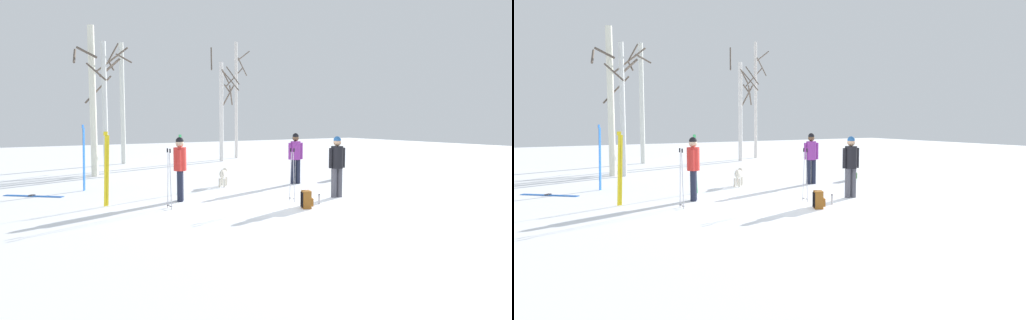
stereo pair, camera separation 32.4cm
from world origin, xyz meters
TOP-DOWN VIEW (x-y plane):
  - ground_plane at (0.00, 0.00)m, footprint 60.00×60.00m
  - person_0 at (-2.07, 1.68)m, footprint 0.34×0.47m
  - person_1 at (2.54, 2.77)m, footprint 0.51×0.34m
  - person_2 at (1.91, -0.05)m, footprint 0.52×0.34m
  - dog at (0.20, 3.54)m, footprint 0.59×0.73m
  - ski_pair_planted_0 at (-3.87, 4.95)m, footprint 0.14×0.20m
  - ski_pair_planted_1 at (-3.92, 1.99)m, footprint 0.20×0.10m
  - ski_pair_planted_2 at (-1.60, 2.79)m, footprint 0.21×0.14m
  - ski_pair_lying_0 at (-5.36, 4.56)m, footprint 1.47×1.32m
  - ski_poles_0 at (0.47, 0.10)m, footprint 0.07×0.25m
  - ski_poles_1 at (-2.72, 0.81)m, footprint 0.07×0.28m
  - backpack_0 at (0.19, -0.91)m, footprint 0.34×0.32m
  - backpack_1 at (4.46, 2.88)m, footprint 0.34×0.34m
  - water_bottle_0 at (0.81, -0.62)m, footprint 0.06×0.06m
  - birch_tree_0 at (-2.79, 8.41)m, footprint 1.70×1.50m
  - birch_tree_1 at (-2.43, 8.08)m, footprint 1.61×1.60m
  - birch_tree_2 at (-0.45, 12.83)m, footprint 1.03×1.12m
  - birch_tree_3 at (4.31, 11.58)m, footprint 1.44×1.43m
  - birch_tree_4 at (5.88, 12.87)m, footprint 1.37×1.36m

SIDE VIEW (x-z plane):
  - ground_plane at x=0.00m, z-range 0.00..0.00m
  - ski_pair_lying_0 at x=-5.36m, z-range -0.01..0.03m
  - water_bottle_0 at x=0.81m, z-range -0.01..0.26m
  - backpack_0 at x=0.19m, z-range -0.01..0.43m
  - backpack_1 at x=4.46m, z-range -0.01..0.43m
  - dog at x=0.20m, z-range 0.10..0.67m
  - ski_poles_0 at x=0.47m, z-range 0.05..1.47m
  - ski_poles_1 at x=-2.72m, z-range 0.05..1.53m
  - ski_pair_planted_2 at x=-1.60m, z-range -0.01..1.74m
  - ski_pair_planted_1 at x=-3.92m, z-range -0.01..1.88m
  - person_0 at x=-2.07m, z-range 0.12..1.84m
  - person_1 at x=2.54m, z-range 0.12..1.84m
  - person_2 at x=1.91m, z-range 0.12..1.84m
  - ski_pair_planted_0 at x=-3.87m, z-range -0.01..2.01m
  - birch_tree_1 at x=-2.43m, z-range 0.13..5.18m
  - birch_tree_3 at x=4.31m, z-range -0.21..5.65m
  - birch_tree_0 at x=-2.79m, z-range 0.12..5.78m
  - birch_tree_2 at x=-0.45m, z-range 0.11..5.97m
  - birch_tree_4 at x=5.88m, z-range 0.17..6.55m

